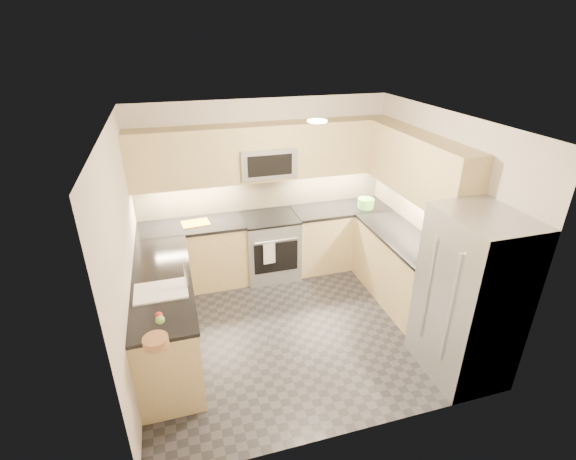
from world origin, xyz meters
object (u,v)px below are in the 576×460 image
object	(u,v)px
microwave	(266,161)
gas_range	(270,246)
utensil_bowl	(366,203)
refrigerator	(469,298)
fruit_basket	(156,342)
cutting_board	(196,223)

from	to	relation	value
microwave	gas_range	bearing A→B (deg)	-90.00
gas_range	utensil_bowl	distance (m)	1.54
microwave	refrigerator	xyz separation A→B (m)	(1.45, -2.55, -0.80)
microwave	refrigerator	distance (m)	3.04
gas_range	refrigerator	size ratio (longest dim) A/B	0.51
gas_range	refrigerator	world-z (taller)	refrigerator
gas_range	microwave	size ratio (longest dim) A/B	1.20
fruit_basket	gas_range	bearing A→B (deg)	56.31
gas_range	fruit_basket	world-z (taller)	fruit_basket
refrigerator	utensil_bowl	size ratio (longest dim) A/B	7.46
utensil_bowl	fruit_basket	distance (m)	3.73
microwave	utensil_bowl	size ratio (longest dim) A/B	3.15
gas_range	cutting_board	size ratio (longest dim) A/B	2.53
gas_range	microwave	world-z (taller)	microwave
refrigerator	cutting_board	world-z (taller)	refrigerator
utensil_bowl	microwave	bearing A→B (deg)	171.58
utensil_bowl	cutting_board	size ratio (longest dim) A/B	0.67
refrigerator	microwave	bearing A→B (deg)	119.62
utensil_bowl	cutting_board	world-z (taller)	utensil_bowl
microwave	cutting_board	xyz separation A→B (m)	(-1.02, -0.09, -0.75)
gas_range	refrigerator	xyz separation A→B (m)	(1.45, -2.43, 0.45)
microwave	cutting_board	distance (m)	1.28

